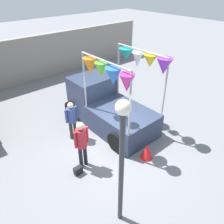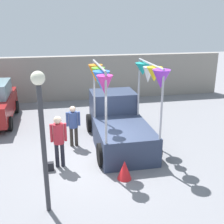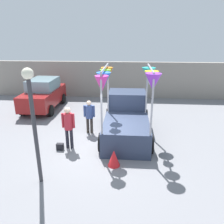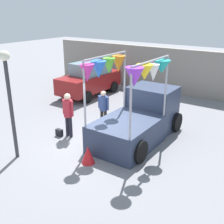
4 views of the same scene
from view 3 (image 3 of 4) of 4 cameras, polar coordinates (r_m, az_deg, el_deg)
ground_plane at (r=9.16m, az=-2.94°, el=-9.22°), size 60.00×60.00×0.00m
vendor_truck at (r=9.97m, az=3.83°, el=-0.77°), size 2.43×4.14×3.25m
parked_car at (r=14.21m, az=-17.44°, el=4.50°), size 1.88×4.00×1.88m
person_customer at (r=8.83m, az=-11.33°, el=-3.04°), size 0.53×0.34×1.76m
person_vendor at (r=10.12m, az=-5.96°, el=-0.50°), size 0.53×0.34×1.59m
handbag at (r=9.15m, az=-13.41°, el=-8.81°), size 0.28×0.16×0.28m
street_lamp at (r=6.57m, az=-20.09°, el=0.30°), size 0.32×0.32×3.58m
brick_boundary_wall at (r=16.23m, az=0.52°, el=8.44°), size 18.00×0.36×2.60m
folded_kite_bundle_crimson at (r=7.85m, az=0.49°, el=-11.94°), size 0.60×0.60×0.60m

